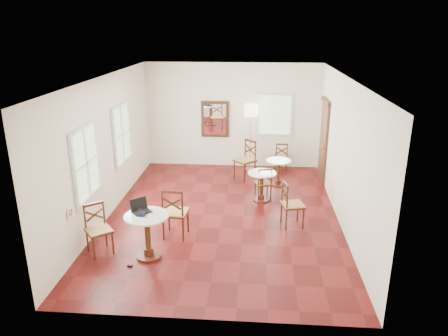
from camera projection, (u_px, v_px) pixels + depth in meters
name	position (u px, v px, depth m)	size (l,w,h in m)	color
ground	(223.00, 215.00, 9.37)	(7.00, 7.00, 0.00)	#580F0F
room_shell	(221.00, 129.00, 9.02)	(5.02, 7.02, 3.01)	white
cafe_table_near	(147.00, 231.00, 7.52)	(0.79, 0.79, 0.83)	#4A1F12
cafe_table_mid	(262.00, 183.00, 10.01)	(0.67, 0.67, 0.71)	#4A1F12
cafe_table_back	(278.00, 170.00, 10.97)	(0.65, 0.65, 0.69)	#4A1F12
chair_near_a	(175.00, 212.00, 8.27)	(0.52, 0.52, 1.04)	#4A1F12
chair_near_b	(98.00, 229.00, 7.71)	(0.61, 0.61, 0.94)	#4A1F12
chair_mid_a	(263.00, 183.00, 10.11)	(0.46, 0.46, 0.81)	#4A1F12
chair_mid_b	(292.00, 204.00, 8.74)	(0.53, 0.53, 0.96)	#4A1F12
chair_back_a	(281.00, 156.00, 12.17)	(0.39, 0.39, 0.81)	#4A1F12
chair_back_b	(246.00, 160.00, 11.46)	(0.68, 0.68, 1.05)	#4A1F12
floor_lamp	(251.00, 115.00, 11.78)	(0.37, 0.37, 1.91)	#BF8C3F
laptop	(140.00, 209.00, 7.55)	(0.42, 0.41, 0.23)	black
mouse	(140.00, 216.00, 7.36)	(0.09, 0.05, 0.03)	black
navy_mug	(144.00, 214.00, 7.37)	(0.11, 0.07, 0.08)	#101036
water_glass	(140.00, 212.00, 7.43)	(0.07, 0.07, 0.11)	white
power_adapter	(130.00, 266.00, 7.38)	(0.09, 0.05, 0.03)	black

